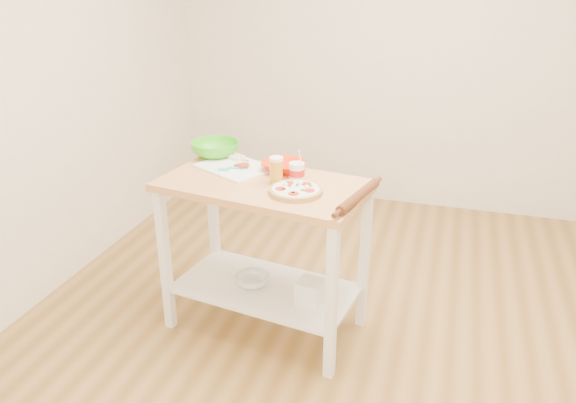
{
  "coord_description": "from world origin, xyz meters",
  "views": [
    {
      "loc": [
        0.37,
        -2.45,
        1.97
      ],
      "look_at": [
        -0.41,
        0.11,
        0.82
      ],
      "focal_mm": 35.0,
      "sensor_mm": 36.0,
      "label": 1
    }
  ],
  "objects_px": {
    "pizza": "(296,190)",
    "shelf_bin": "(310,292)",
    "prep_island": "(264,226)",
    "green_bowl": "(215,149)",
    "rolling_pin": "(358,197)",
    "shelf_glass_bowl": "(252,280)",
    "cutting_board": "(235,167)",
    "orange_bowl": "(283,166)",
    "spatula": "(231,169)",
    "yogurt_tub": "(297,172)",
    "beer_pint": "(276,170)",
    "knife": "(224,156)"
  },
  "relations": [
    {
      "from": "pizza",
      "to": "rolling_pin",
      "type": "bearing_deg",
      "value": -1.88
    },
    {
      "from": "green_bowl",
      "to": "shelf_glass_bowl",
      "type": "bearing_deg",
      "value": -43.98
    },
    {
      "from": "green_bowl",
      "to": "yogurt_tub",
      "type": "distance_m",
      "value": 0.63
    },
    {
      "from": "pizza",
      "to": "yogurt_tub",
      "type": "xyz_separation_m",
      "value": [
        -0.04,
        0.16,
        0.03
      ]
    },
    {
      "from": "shelf_glass_bowl",
      "to": "shelf_bin",
      "type": "relative_size",
      "value": 1.47
    },
    {
      "from": "spatula",
      "to": "prep_island",
      "type": "bearing_deg",
      "value": -36.42
    },
    {
      "from": "beer_pint",
      "to": "rolling_pin",
      "type": "bearing_deg",
      "value": -13.44
    },
    {
      "from": "rolling_pin",
      "to": "shelf_glass_bowl",
      "type": "bearing_deg",
      "value": 170.11
    },
    {
      "from": "prep_island",
      "to": "orange_bowl",
      "type": "relative_size",
      "value": 5.08
    },
    {
      "from": "beer_pint",
      "to": "prep_island",
      "type": "bearing_deg",
      "value": 179.1
    },
    {
      "from": "cutting_board",
      "to": "shelf_glass_bowl",
      "type": "relative_size",
      "value": 2.52
    },
    {
      "from": "cutting_board",
      "to": "beer_pint",
      "type": "height_order",
      "value": "beer_pint"
    },
    {
      "from": "pizza",
      "to": "shelf_glass_bowl",
      "type": "distance_m",
      "value": 0.69
    },
    {
      "from": "prep_island",
      "to": "rolling_pin",
      "type": "xyz_separation_m",
      "value": [
        0.52,
        -0.11,
        0.28
      ]
    },
    {
      "from": "pizza",
      "to": "yogurt_tub",
      "type": "relative_size",
      "value": 1.52
    },
    {
      "from": "knife",
      "to": "shelf_glass_bowl",
      "type": "distance_m",
      "value": 0.74
    },
    {
      "from": "beer_pint",
      "to": "rolling_pin",
      "type": "xyz_separation_m",
      "value": [
        0.45,
        -0.11,
        -0.05
      ]
    },
    {
      "from": "rolling_pin",
      "to": "green_bowl",
      "type": "bearing_deg",
      "value": 155.42
    },
    {
      "from": "knife",
      "to": "yogurt_tub",
      "type": "distance_m",
      "value": 0.56
    },
    {
      "from": "prep_island",
      "to": "shelf_glass_bowl",
      "type": "xyz_separation_m",
      "value": [
        -0.08,
        -0.0,
        -0.35
      ]
    },
    {
      "from": "pizza",
      "to": "shelf_bin",
      "type": "relative_size",
      "value": 2.03
    },
    {
      "from": "orange_bowl",
      "to": "rolling_pin",
      "type": "relative_size",
      "value": 0.56
    },
    {
      "from": "spatula",
      "to": "yogurt_tub",
      "type": "xyz_separation_m",
      "value": [
        0.39,
        -0.04,
        0.03
      ]
    },
    {
      "from": "knife",
      "to": "orange_bowl",
      "type": "distance_m",
      "value": 0.41
    },
    {
      "from": "beer_pint",
      "to": "cutting_board",
      "type": "bearing_deg",
      "value": 151.19
    },
    {
      "from": "cutting_board",
      "to": "pizza",
      "type": "bearing_deg",
      "value": -3.86
    },
    {
      "from": "spatula",
      "to": "orange_bowl",
      "type": "relative_size",
      "value": 0.64
    },
    {
      "from": "cutting_board",
      "to": "orange_bowl",
      "type": "relative_size",
      "value": 2.16
    },
    {
      "from": "spatula",
      "to": "orange_bowl",
      "type": "xyz_separation_m",
      "value": [
        0.28,
        0.09,
        0.01
      ]
    },
    {
      "from": "knife",
      "to": "green_bowl",
      "type": "xyz_separation_m",
      "value": [
        -0.07,
        0.03,
        0.03
      ]
    },
    {
      "from": "shelf_glass_bowl",
      "to": "green_bowl",
      "type": "bearing_deg",
      "value": 136.02
    },
    {
      "from": "knife",
      "to": "beer_pint",
      "type": "relative_size",
      "value": 1.87
    },
    {
      "from": "beer_pint",
      "to": "yogurt_tub",
      "type": "height_order",
      "value": "yogurt_tub"
    },
    {
      "from": "yogurt_tub",
      "to": "cutting_board",
      "type": "bearing_deg",
      "value": 166.14
    },
    {
      "from": "prep_island",
      "to": "orange_bowl",
      "type": "bearing_deg",
      "value": 76.17
    },
    {
      "from": "cutting_board",
      "to": "orange_bowl",
      "type": "bearing_deg",
      "value": 34.33
    },
    {
      "from": "spatula",
      "to": "shelf_glass_bowl",
      "type": "relative_size",
      "value": 0.75
    },
    {
      "from": "green_bowl",
      "to": "shelf_bin",
      "type": "relative_size",
      "value": 2.14
    },
    {
      "from": "green_bowl",
      "to": "prep_island",
      "type": "bearing_deg",
      "value": -37.65
    },
    {
      "from": "knife",
      "to": "shelf_bin",
      "type": "xyz_separation_m",
      "value": [
        0.63,
        -0.37,
        -0.59
      ]
    },
    {
      "from": "cutting_board",
      "to": "green_bowl",
      "type": "relative_size",
      "value": 1.73
    },
    {
      "from": "green_bowl",
      "to": "yogurt_tub",
      "type": "bearing_deg",
      "value": -23.75
    },
    {
      "from": "pizza",
      "to": "shelf_bin",
      "type": "height_order",
      "value": "pizza"
    },
    {
      "from": "knife",
      "to": "beer_pint",
      "type": "xyz_separation_m",
      "value": [
        0.42,
        -0.29,
        0.06
      ]
    },
    {
      "from": "pizza",
      "to": "spatula",
      "type": "bearing_deg",
      "value": 155.13
    },
    {
      "from": "prep_island",
      "to": "green_bowl",
      "type": "xyz_separation_m",
      "value": [
        -0.41,
        0.32,
        0.3
      ]
    },
    {
      "from": "cutting_board",
      "to": "spatula",
      "type": "bearing_deg",
      "value": -65.17
    },
    {
      "from": "cutting_board",
      "to": "knife",
      "type": "distance_m",
      "value": 0.18
    },
    {
      "from": "pizza",
      "to": "yogurt_tub",
      "type": "bearing_deg",
      "value": 104.49
    },
    {
      "from": "cutting_board",
      "to": "rolling_pin",
      "type": "relative_size",
      "value": 1.2
    }
  ]
}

